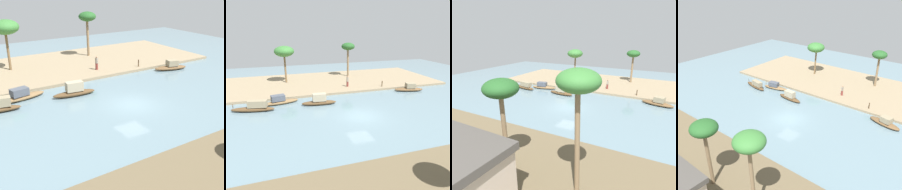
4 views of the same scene
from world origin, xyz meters
TOP-DOWN VIEW (x-y plane):
  - river_water at (0.00, 0.00)m, footprint 66.72×66.72m
  - riverbank_left at (0.00, -14.87)m, footprint 36.99×14.07m
  - sampan_with_tall_canopy at (-10.43, -6.38)m, footprint 4.38×2.23m
  - sampan_with_red_awning at (3.49, -4.65)m, footprint 4.25×1.36m
  - sampan_downstream_large at (10.83, -4.75)m, footprint 4.84×1.92m
  - sampan_midstream at (7.97, -6.35)m, footprint 4.41×1.85m
  - person_on_near_bank at (-2.23, -10.38)m, footprint 0.32×0.37m
  - mooring_post at (-7.28, -8.81)m, footprint 0.14×0.14m
  - palm_tree_left_near at (-4.79, -17.29)m, footprint 2.39×2.39m
  - palm_tree_left_far at (6.48, -16.02)m, footprint 3.12×3.12m

SIDE VIEW (x-z plane):
  - river_water at x=0.00m, z-range 0.00..0.00m
  - riverbank_left at x=0.00m, z-range 0.00..0.32m
  - sampan_with_tall_canopy at x=-10.43m, z-range -0.20..1.02m
  - sampan_midstream at x=7.97m, z-range -0.16..1.01m
  - sampan_downstream_large at x=10.83m, z-range -0.16..1.12m
  - sampan_with_red_awning at x=3.49m, z-range -0.19..1.23m
  - mooring_post at x=-7.28m, z-range 0.32..1.18m
  - person_on_near_bank at x=-2.23m, z-range 0.22..1.84m
  - palm_tree_left_far at x=6.48m, z-range 2.32..8.18m
  - palm_tree_left_near at x=-4.79m, z-range 2.46..8.49m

